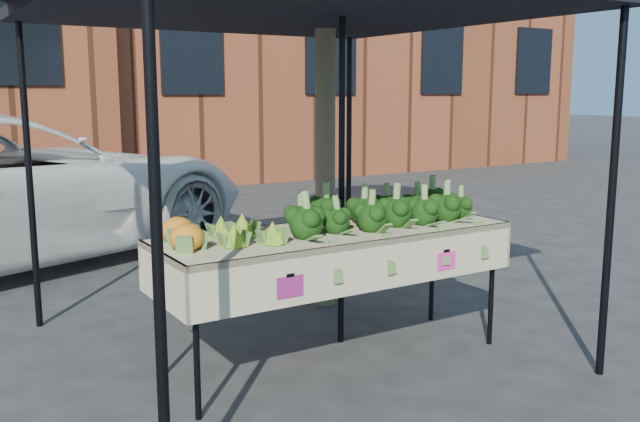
{
  "coord_description": "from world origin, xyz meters",
  "views": [
    {
      "loc": [
        -2.37,
        -3.8,
        1.8
      ],
      "look_at": [
        0.09,
        0.17,
        1.0
      ],
      "focal_mm": 39.24,
      "sensor_mm": 36.0,
      "label": 1
    }
  ],
  "objects": [
    {
      "name": "romanesco_cluster",
      "position": [
        -0.57,
        0.01,
        1.0
      ],
      "size": [
        0.42,
        0.56,
        0.19
      ],
      "primitive_type": "ellipsoid",
      "color": "#7AB428",
      "rests_on": "table"
    },
    {
      "name": "street_tree",
      "position": [
        0.72,
        1.1,
        2.42
      ],
      "size": [
        2.46,
        2.46,
        4.84
      ],
      "primitive_type": null,
      "color": "#1E4C14",
      "rests_on": "ground"
    },
    {
      "name": "broccoli_heap",
      "position": [
        0.45,
        -0.0,
        1.03
      ],
      "size": [
        1.53,
        0.56,
        0.25
      ],
      "primitive_type": "ellipsoid",
      "color": "black",
      "rests_on": "table"
    },
    {
      "name": "ground",
      "position": [
        0.0,
        0.0,
        0.0
      ],
      "size": [
        90.0,
        90.0,
        0.0
      ],
      "primitive_type": "plane",
      "color": "#252527"
    },
    {
      "name": "table",
      "position": [
        0.09,
        -0.03,
        0.45
      ],
      "size": [
        2.4,
        0.81,
        0.9
      ],
      "color": "beige",
      "rests_on": "ground"
    },
    {
      "name": "cauliflower_pair",
      "position": [
        -0.94,
        0.04,
        0.99
      ],
      "size": [
        0.22,
        0.42,
        0.17
      ],
      "primitive_type": "ellipsoid",
      "color": "orange",
      "rests_on": "table"
    },
    {
      "name": "canopy",
      "position": [
        -0.03,
        0.33,
        1.37
      ],
      "size": [
        3.16,
        3.16,
        2.74
      ],
      "primitive_type": null,
      "color": "black",
      "rests_on": "ground"
    }
  ]
}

